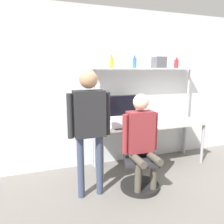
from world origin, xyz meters
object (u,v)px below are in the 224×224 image
object	(u,v)px
monitor	(123,109)
bottle_blue	(134,63)
bottle_amber	(111,63)
office_chair	(140,169)
person_seated	(141,135)
storage_box	(159,62)
bottle_red	(176,64)
cell_phone	(137,128)
laptop	(122,125)
person_standing	(89,118)

from	to	relation	value
monitor	bottle_blue	bearing A→B (deg)	9.28
bottle_amber	office_chair	bearing A→B (deg)	-80.88
person_seated	storage_box	distance (m)	1.56
bottle_red	person_seated	bearing A→B (deg)	-141.97
cell_phone	bottle_blue	size ratio (longest dim) A/B	0.72
bottle_red	cell_phone	bearing A→B (deg)	-157.36
laptop	bottle_red	bearing A→B (deg)	16.19
monitor	storage_box	world-z (taller)	storage_box
bottle_amber	bottle_blue	world-z (taller)	bottle_blue
cell_phone	office_chair	distance (m)	0.67
cell_phone	person_seated	distance (m)	0.52
storage_box	cell_phone	bearing A→B (deg)	-146.12
person_standing	person_seated	bearing A→B (deg)	-5.39
person_seated	person_standing	bearing A→B (deg)	174.61
laptop	office_chair	bearing A→B (deg)	-80.68
monitor	office_chair	distance (m)	1.10
person_standing	bottle_red	distance (m)	2.16
bottle_blue	bottle_red	xyz separation A→B (m)	(0.85, 0.00, -0.01)
person_seated	laptop	bearing A→B (deg)	97.16
laptop	bottle_blue	world-z (taller)	bottle_blue
person_seated	bottle_red	world-z (taller)	bottle_red
bottle_red	storage_box	world-z (taller)	storage_box
person_standing	storage_box	bearing A→B (deg)	29.08
monitor	bottle_red	distance (m)	1.32
cell_phone	bottle_blue	xyz separation A→B (m)	(0.12, 0.41, 1.04)
laptop	office_chair	distance (m)	0.73
laptop	bottle_red	world-z (taller)	bottle_red
person_seated	monitor	bearing A→B (deg)	85.21
person_seated	bottle_amber	world-z (taller)	bottle_amber
laptop	person_standing	xyz separation A→B (m)	(-0.64, -0.48, 0.26)
cell_phone	bottle_blue	bearing A→B (deg)	72.93
laptop	person_seated	world-z (taller)	person_seated
bottle_amber	storage_box	world-z (taller)	bottle_amber
laptop	person_standing	size ratio (longest dim) A/B	0.21
office_chair	bottle_red	xyz separation A→B (m)	(1.13, 0.85, 1.51)
person_seated	cell_phone	bearing A→B (deg)	70.77
office_chair	bottle_blue	world-z (taller)	bottle_blue
laptop	bottle_amber	world-z (taller)	bottle_amber
cell_phone	person_standing	bearing A→B (deg)	-154.49
monitor	person_seated	distance (m)	0.89
bottle_blue	monitor	bearing A→B (deg)	-170.72
laptop	storage_box	distance (m)	1.35
monitor	bottle_amber	bearing A→B (deg)	169.38
bottle_amber	bottle_blue	size ratio (longest dim) A/B	0.96
person_standing	laptop	bearing A→B (deg)	36.42
person_standing	bottle_red	xyz separation A→B (m)	(1.86, 0.83, 0.72)
person_standing	bottle_blue	world-z (taller)	bottle_blue
laptop	person_standing	world-z (taller)	person_standing
monitor	office_chair	xyz separation A→B (m)	(-0.06, -0.81, -0.74)
cell_phone	bottle_blue	distance (m)	1.12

